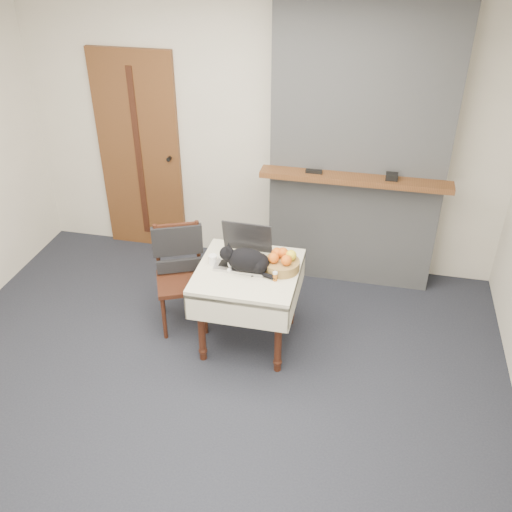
{
  "coord_description": "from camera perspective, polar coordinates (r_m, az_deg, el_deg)",
  "views": [
    {
      "loc": [
        1.05,
        -2.89,
        3.1
      ],
      "look_at": [
        0.27,
        0.61,
        0.86
      ],
      "focal_mm": 40.0,
      "sensor_mm": 36.0,
      "label": 1
    }
  ],
  "objects": [
    {
      "name": "cream_jar",
      "position": [
        4.43,
        -4.35,
        -0.37
      ],
      "size": [
        0.07,
        0.07,
        0.08
      ],
      "primitive_type": "cylinder",
      "color": "white",
      "rests_on": "side_table"
    },
    {
      "name": "side_table",
      "position": [
        4.43,
        -0.8,
        -2.55
      ],
      "size": [
        0.78,
        0.78,
        0.7
      ],
      "color": "#3B1B10",
      "rests_on": "ground"
    },
    {
      "name": "laptop",
      "position": [
        4.44,
        -1.2,
        0.36
      ],
      "size": [
        0.4,
        0.35,
        0.29
      ],
      "rotation": [
        0.0,
        0.0,
        -0.02
      ],
      "color": "#B7B7BC",
      "rests_on": "side_table"
    },
    {
      "name": "chimney",
      "position": [
        5.07,
        10.26,
        10.66
      ],
      "size": [
        1.62,
        0.48,
        2.6
      ],
      "color": "gray",
      "rests_on": "ground"
    },
    {
      "name": "room_shell",
      "position": [
        3.76,
        -4.55,
        11.05
      ],
      "size": [
        4.52,
        4.01,
        2.61
      ],
      "color": "beige",
      "rests_on": "ground"
    },
    {
      "name": "desk_clutter",
      "position": [
        4.38,
        1.15,
        -1.22
      ],
      "size": [
        0.14,
        0.08,
        0.01
      ],
      "primitive_type": "cube",
      "rotation": [
        0.0,
        0.0,
        0.45
      ],
      "color": "black",
      "rests_on": "side_table"
    },
    {
      "name": "pill_bottle",
      "position": [
        4.22,
        1.92,
        -2.03
      ],
      "size": [
        0.04,
        0.04,
        0.07
      ],
      "color": "#B05B15",
      "rests_on": "side_table"
    },
    {
      "name": "chair",
      "position": [
        4.75,
        -7.68,
        -0.56
      ],
      "size": [
        0.52,
        0.52,
        0.89
      ],
      "rotation": [
        0.0,
        0.0,
        0.41
      ],
      "color": "#3B1B10",
      "rests_on": "ground"
    },
    {
      "name": "cat",
      "position": [
        4.29,
        -0.82,
        -0.47
      ],
      "size": [
        0.46,
        0.19,
        0.22
      ],
      "rotation": [
        0.0,
        0.0,
        0.06
      ],
      "color": "black",
      "rests_on": "side_table"
    },
    {
      "name": "ground",
      "position": [
        4.37,
        -5.31,
        -13.44
      ],
      "size": [
        4.5,
        4.5,
        0.0
      ],
      "primitive_type": "plane",
      "color": "black",
      "rests_on": "ground"
    },
    {
      "name": "door",
      "position": [
        5.75,
        -11.55,
        9.95
      ],
      "size": [
        0.82,
        0.1,
        2.0
      ],
      "color": "brown",
      "rests_on": "ground"
    },
    {
      "name": "fruit_basket",
      "position": [
        4.34,
        2.58,
        -0.62
      ],
      "size": [
        0.28,
        0.28,
        0.16
      ],
      "color": "olive",
      "rests_on": "side_table"
    }
  ]
}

